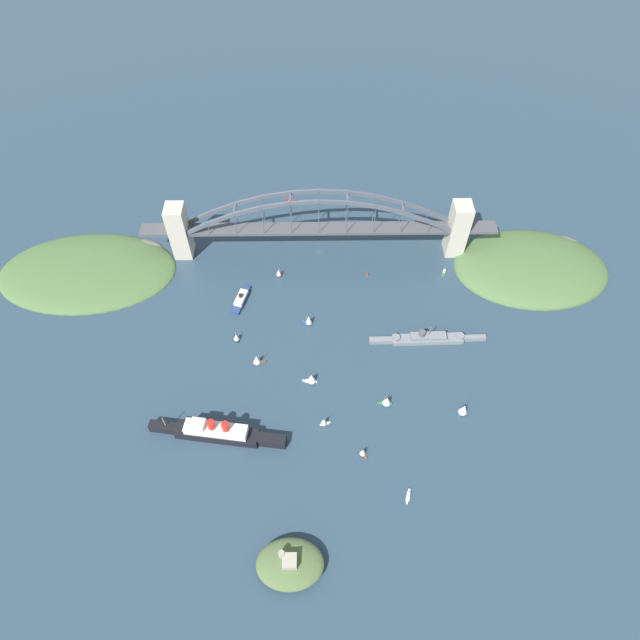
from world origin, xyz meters
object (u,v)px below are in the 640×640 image
Objects in this scene: harbor_ferry_steamer at (241,299)px; small_boat_7 at (464,409)px; fort_island_mid_harbor at (290,564)px; small_boat_8 at (279,272)px; small_boat_6 at (257,359)px; channel_marker_buoy at (367,274)px; small_boat_0 at (387,401)px; naval_cruiser at (427,338)px; seaplane_taxiing_near_bridge at (290,201)px; harbor_arch_bridge at (319,228)px; ocean_liner at (217,432)px; small_boat_1 at (444,272)px; small_boat_9 at (311,378)px; small_boat_2 at (309,320)px; small_boat_3 at (363,452)px; small_boat_4 at (408,496)px; small_boat_10 at (236,337)px; small_boat_5 at (324,421)px.

harbor_ferry_steamer is 186.49m from small_boat_7.
small_boat_8 is (14.17, -221.91, -1.06)m from fort_island_mid_harbor.
small_boat_6 reaches higher than channel_marker_buoy.
naval_cruiser is at bearing -123.25° from small_boat_0.
small_boat_7 reaches higher than seaplane_taxiing_near_bridge.
harbor_arch_bridge is 3.34× the size of naval_cruiser.
channel_marker_buoy is (-107.13, -141.90, -4.59)m from ocean_liner.
naval_cruiser is 7.97× the size of small_boat_1.
small_boat_9 reaches higher than channel_marker_buoy.
small_boat_2 is 69.21m from channel_marker_buoy.
ocean_liner is 8.33× the size of small_boat_1.
small_boat_3 reaches higher than seaplane_taxiing_near_bridge.
small_boat_4 is 0.84× the size of small_boat_7.
small_boat_6 is (19.61, 176.14, 2.45)m from seaplane_taxiing_near_bridge.
small_boat_6 is 120.41m from channel_marker_buoy.
harbor_arch_bridge is 154.90m from small_boat_0.
small_boat_10 is (88.26, -91.31, 0.34)m from small_boat_3.
harbor_ferry_steamer is 156.40m from small_boat_3.
small_boat_3 is at bearing -46.45° from small_boat_4.
small_boat_6 is at bearing 43.64° from small_boat_2.
small_boat_5 is (77.37, 67.48, 1.11)m from naval_cruiser.
fort_island_mid_harbor is at bearing 61.48° from small_boat_1.
harbor_arch_bridge reaches higher than small_boat_5.
small_boat_2 is at bearing -93.40° from fort_island_mid_harbor.
fort_island_mid_harbor reaches higher than small_boat_6.
ocean_liner reaches higher than small_boat_6.
small_boat_1 is 122.64m from small_boat_2.
harbor_ferry_steamer reaches higher than small_boat_4.
naval_cruiser is 10.16× the size of small_boat_8.
small_boat_0 is 1.22× the size of small_boat_8.
ocean_liner is 114.38m from small_boat_0.
harbor_arch_bridge is 85.48m from harbor_ferry_steamer.
small_boat_5 reaches higher than small_boat_1.
fort_island_mid_harbor reaches higher than small_boat_10.
small_boat_5 is at bearing 53.32° from small_boat_1.
harbor_ferry_steamer is (140.79, -40.41, -0.86)m from naval_cruiser.
small_boat_2 is (-53.30, 23.43, 2.76)m from harbor_ferry_steamer.
harbor_ferry_steamer is 2.83× the size of small_boat_9.
small_boat_5 is at bearing 90.57° from harbor_arch_bridge.
small_boat_10 is at bearing -51.54° from small_boat_6.
naval_cruiser is 130.23m from small_boat_8.
fort_island_mid_harbor is at bearing 58.37° from small_boat_0.
ocean_liner is at bearing 76.24° from small_boat_8.
fort_island_mid_harbor is at bearing 76.94° from small_boat_5.
small_boat_9 reaches higher than small_boat_4.
fort_island_mid_harbor is 5.07× the size of small_boat_3.
harbor_ferry_steamer is 104.65m from channel_marker_buoy.
small_boat_8 reaches higher than harbor_ferry_steamer.
naval_cruiser is at bearing -122.18° from fort_island_mid_harbor.
channel_marker_buoy is at bearing -105.76° from small_boat_5.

